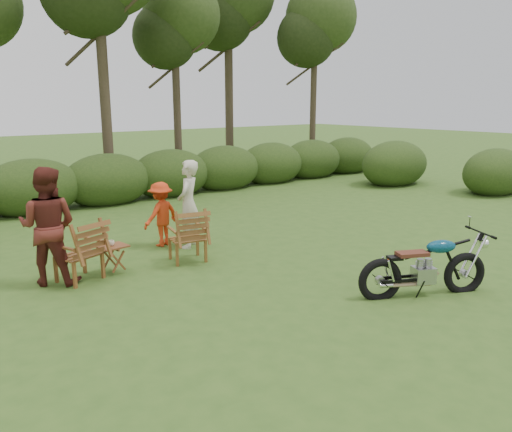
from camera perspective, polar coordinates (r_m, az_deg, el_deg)
ground at (r=7.43m, az=11.51°, el=-9.42°), size 80.00×80.00×0.00m
tree_line at (r=15.27m, az=-16.73°, el=16.29°), size 22.52×11.62×8.14m
motorcycle at (r=7.89m, az=18.39°, el=-8.50°), size 2.03×1.51×1.09m
lawn_chair_right at (r=9.09m, az=-7.78°, el=-5.07°), size 0.80×0.80×0.97m
lawn_chair_left at (r=8.53m, az=-19.40°, el=-6.94°), size 0.87×0.87×1.00m
side_table at (r=8.64m, az=-15.95°, el=-4.78°), size 0.50×0.44×0.47m
cup at (r=8.58m, az=-16.24°, el=-2.98°), size 0.12×0.12×0.09m
adult_a at (r=9.92m, az=-7.58°, el=-3.49°), size 0.74×0.72×1.71m
adult_b at (r=8.58m, az=-22.15°, el=-7.06°), size 1.14×1.10×1.84m
child at (r=10.11m, az=-10.65°, el=-3.31°), size 0.92×0.68×1.27m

